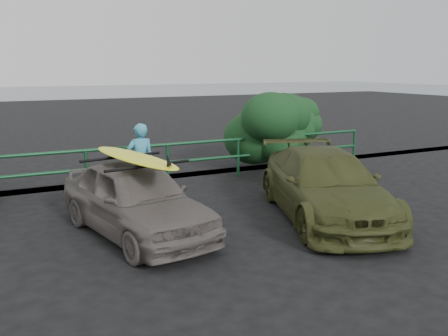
% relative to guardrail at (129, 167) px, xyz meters
% --- Properties ---
extents(ground, '(80.00, 80.00, 0.00)m').
position_rel_guardrail_xyz_m(ground, '(0.00, -5.00, -0.52)').
color(ground, black).
extents(ocean, '(200.00, 200.00, 0.00)m').
position_rel_guardrail_xyz_m(ocean, '(0.00, 55.00, -0.52)').
color(ocean, slate).
rests_on(ocean, ground).
extents(guardrail, '(14.00, 0.08, 1.04)m').
position_rel_guardrail_xyz_m(guardrail, '(0.00, 0.00, 0.00)').
color(guardrail, '#124224').
rests_on(guardrail, ground).
extents(shrub_right, '(3.20, 2.40, 2.16)m').
position_rel_guardrail_xyz_m(shrub_right, '(5.00, 0.50, 0.56)').
color(shrub_right, '#163D1A').
rests_on(shrub_right, ground).
extents(sedan, '(2.14, 3.98, 1.29)m').
position_rel_guardrail_xyz_m(sedan, '(-0.85, -3.38, 0.12)').
color(sedan, '#625B57').
rests_on(sedan, ground).
extents(olive_vehicle, '(3.19, 4.81, 1.29)m').
position_rel_guardrail_xyz_m(olive_vehicle, '(2.72, -4.07, 0.13)').
color(olive_vehicle, '#3F451E').
rests_on(olive_vehicle, ground).
extents(man, '(0.62, 0.42, 1.68)m').
position_rel_guardrail_xyz_m(man, '(-0.00, -0.99, 0.32)').
color(man, '#3FA1BD').
rests_on(man, ground).
extents(roof_rack, '(1.69, 1.32, 0.05)m').
position_rel_guardrail_xyz_m(roof_rack, '(-0.85, -3.38, 0.79)').
color(roof_rack, black).
rests_on(roof_rack, sedan).
extents(surfboard, '(1.05, 2.85, 0.08)m').
position_rel_guardrail_xyz_m(surfboard, '(-0.85, -3.38, 0.86)').
color(surfboard, '#F6FF1A').
rests_on(surfboard, roof_rack).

